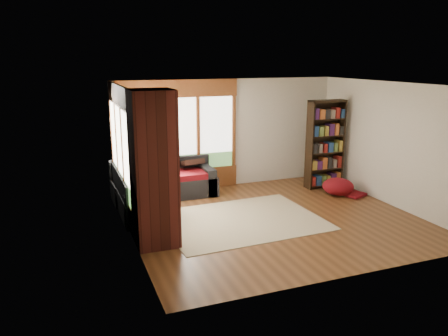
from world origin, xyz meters
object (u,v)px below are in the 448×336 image
object	(u,v)px
brick_chimney	(154,170)
dog_tan	(164,165)
bookshelf	(325,144)
dog_brindle	(162,177)
sectional_sofa	(156,190)
area_rug	(241,220)
pouf	(338,186)

from	to	relation	value
brick_chimney	dog_tan	bearing A→B (deg)	73.18
bookshelf	dog_brindle	bearing A→B (deg)	-174.77
bookshelf	dog_tan	size ratio (longest dim) A/B	2.06
sectional_sofa	dog_tan	world-z (taller)	dog_tan
sectional_sofa	area_rug	xyz separation A→B (m)	(1.33, -1.57, -0.30)
brick_chimney	bookshelf	world-z (taller)	brick_chimney
sectional_sofa	dog_brindle	size ratio (longest dim) A/B	2.64
bookshelf	pouf	xyz separation A→B (m)	(-0.04, -0.67, -0.86)
pouf	dog_brindle	bearing A→B (deg)	175.86
bookshelf	dog_brindle	world-z (taller)	bookshelf
brick_chimney	sectional_sofa	world-z (taller)	brick_chimney
bookshelf	dog_brindle	size ratio (longest dim) A/B	2.54
brick_chimney	dog_brindle	world-z (taller)	brick_chimney
dog_tan	bookshelf	bearing A→B (deg)	-54.53
brick_chimney	bookshelf	size ratio (longest dim) A/B	1.23
brick_chimney	area_rug	xyz separation A→B (m)	(1.77, 0.48, -1.29)
bookshelf	dog_tan	distance (m)	3.88
area_rug	dog_tan	bearing A→B (deg)	121.14
dog_brindle	sectional_sofa	bearing A→B (deg)	-19.76
sectional_sofa	dog_tan	xyz separation A→B (m)	(0.24, 0.23, 0.49)
sectional_sofa	bookshelf	size ratio (longest dim) A/B	1.04
bookshelf	dog_tan	xyz separation A→B (m)	(-3.85, 0.40, -0.27)
bookshelf	pouf	world-z (taller)	bookshelf
sectional_sofa	dog_brindle	bearing A→B (deg)	-88.20
sectional_sofa	pouf	world-z (taller)	sectional_sofa
sectional_sofa	pouf	bearing A→B (deg)	-10.70
bookshelf	sectional_sofa	bearing A→B (deg)	177.65
sectional_sofa	pouf	size ratio (longest dim) A/B	3.08
sectional_sofa	area_rug	bearing A→B (deg)	-48.87
brick_chimney	area_rug	distance (m)	2.25
bookshelf	dog_brindle	xyz separation A→B (m)	(-4.09, -0.37, -0.32)
bookshelf	pouf	bearing A→B (deg)	-93.04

